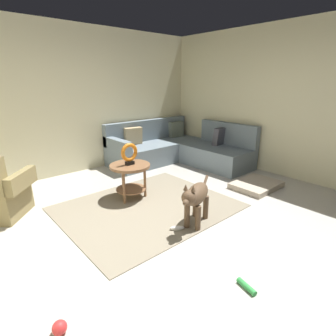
{
  "coord_description": "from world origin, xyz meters",
  "views": [
    {
      "loc": [
        -1.9,
        -2.07,
        1.72
      ],
      "look_at": [
        0.45,
        0.6,
        0.55
      ],
      "focal_mm": 28.47,
      "sensor_mm": 36.0,
      "label": 1
    }
  ],
  "objects_px": {
    "torus_sculpture": "(129,153)",
    "dog": "(196,197)",
    "side_table": "(130,172)",
    "dog_toy_bone": "(177,228)",
    "sectional_couch": "(178,149)",
    "dog_toy_rope": "(246,287)",
    "dog_toy_ball": "(60,328)",
    "dog_bed_mat": "(256,185)"
  },
  "relations": [
    {
      "from": "side_table",
      "to": "dog_toy_bone",
      "type": "bearing_deg",
      "value": -95.54
    },
    {
      "from": "torus_sculpture",
      "to": "dog_toy_ball",
      "type": "height_order",
      "value": "torus_sculpture"
    },
    {
      "from": "side_table",
      "to": "dog",
      "type": "xyz_separation_m",
      "value": [
        0.15,
        -1.2,
        -0.04
      ]
    },
    {
      "from": "side_table",
      "to": "dog_toy_bone",
      "type": "xyz_separation_m",
      "value": [
        -0.11,
        -1.15,
        -0.39
      ]
    },
    {
      "from": "dog_toy_ball",
      "to": "dog_toy_bone",
      "type": "xyz_separation_m",
      "value": [
        1.57,
        0.45,
        -0.02
      ]
    },
    {
      "from": "sectional_couch",
      "to": "side_table",
      "type": "distance_m",
      "value": 2.05
    },
    {
      "from": "dog_toy_bone",
      "to": "dog_bed_mat",
      "type": "bearing_deg",
      "value": 3.23
    },
    {
      "from": "dog_toy_rope",
      "to": "dog_toy_ball",
      "type": "bearing_deg",
      "value": 155.12
    },
    {
      "from": "dog",
      "to": "dog_toy_ball",
      "type": "relative_size",
      "value": 7.55
    },
    {
      "from": "sectional_couch",
      "to": "torus_sculpture",
      "type": "distance_m",
      "value": 2.09
    },
    {
      "from": "sectional_couch",
      "to": "dog_toy_bone",
      "type": "distance_m",
      "value": 2.84
    },
    {
      "from": "dog",
      "to": "dog_toy_ball",
      "type": "height_order",
      "value": "dog"
    },
    {
      "from": "side_table",
      "to": "dog_toy_rope",
      "type": "distance_m",
      "value": 2.29
    },
    {
      "from": "dog_toy_rope",
      "to": "dog",
      "type": "bearing_deg",
      "value": 65.97
    },
    {
      "from": "torus_sculpture",
      "to": "dog_toy_rope",
      "type": "relative_size",
      "value": 1.64
    },
    {
      "from": "torus_sculpture",
      "to": "dog_bed_mat",
      "type": "height_order",
      "value": "torus_sculpture"
    },
    {
      "from": "dog_toy_bone",
      "to": "dog",
      "type": "bearing_deg",
      "value": -10.53
    },
    {
      "from": "dog",
      "to": "torus_sculpture",
      "type": "bearing_deg",
      "value": -16.67
    },
    {
      "from": "dog_toy_ball",
      "to": "dog_bed_mat",
      "type": "bearing_deg",
      "value": 9.12
    },
    {
      "from": "dog_toy_bone",
      "to": "sectional_couch",
      "type": "bearing_deg",
      "value": 46.35
    },
    {
      "from": "side_table",
      "to": "torus_sculpture",
      "type": "distance_m",
      "value": 0.29
    },
    {
      "from": "sectional_couch",
      "to": "dog",
      "type": "relative_size",
      "value": 2.83
    },
    {
      "from": "side_table",
      "to": "torus_sculpture",
      "type": "xyz_separation_m",
      "value": [
        -0.0,
        -0.0,
        0.29
      ]
    },
    {
      "from": "dog",
      "to": "dog_toy_bone",
      "type": "bearing_deg",
      "value": 55.48
    },
    {
      "from": "dog",
      "to": "dog_toy_rope",
      "type": "height_order",
      "value": "dog"
    },
    {
      "from": "sectional_couch",
      "to": "dog_toy_ball",
      "type": "height_order",
      "value": "sectional_couch"
    },
    {
      "from": "sectional_couch",
      "to": "torus_sculpture",
      "type": "bearing_deg",
      "value": -154.01
    },
    {
      "from": "torus_sculpture",
      "to": "dog",
      "type": "distance_m",
      "value": 1.25
    },
    {
      "from": "dog_toy_bone",
      "to": "side_table",
      "type": "bearing_deg",
      "value": 84.46
    },
    {
      "from": "side_table",
      "to": "dog",
      "type": "bearing_deg",
      "value": -82.68
    },
    {
      "from": "sectional_couch",
      "to": "dog_toy_rope",
      "type": "distance_m",
      "value": 3.81
    },
    {
      "from": "sectional_couch",
      "to": "dog_toy_bone",
      "type": "bearing_deg",
      "value": -133.65
    },
    {
      "from": "torus_sculpture",
      "to": "dog",
      "type": "height_order",
      "value": "torus_sculpture"
    },
    {
      "from": "sectional_couch",
      "to": "dog_toy_ball",
      "type": "xyz_separation_m",
      "value": [
        -3.52,
        -2.5,
        -0.24
      ]
    },
    {
      "from": "torus_sculpture",
      "to": "sectional_couch",
      "type": "bearing_deg",
      "value": 25.99
    },
    {
      "from": "dog_bed_mat",
      "to": "dog_toy_rope",
      "type": "distance_m",
      "value": 2.45
    },
    {
      "from": "dog_toy_rope",
      "to": "dog_toy_bone",
      "type": "relative_size",
      "value": 1.11
    },
    {
      "from": "dog_bed_mat",
      "to": "torus_sculpture",
      "type": "bearing_deg",
      "value": 150.37
    },
    {
      "from": "dog_toy_rope",
      "to": "sectional_couch",
      "type": "bearing_deg",
      "value": 55.57
    },
    {
      "from": "dog_bed_mat",
      "to": "dog",
      "type": "distance_m",
      "value": 1.71
    },
    {
      "from": "side_table",
      "to": "dog_bed_mat",
      "type": "distance_m",
      "value": 2.13
    },
    {
      "from": "dog_bed_mat",
      "to": "dog",
      "type": "bearing_deg",
      "value": -174.59
    }
  ]
}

